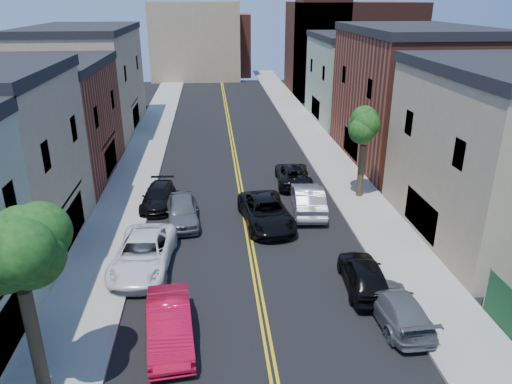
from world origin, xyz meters
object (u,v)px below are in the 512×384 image
object	(u,v)px
white_pickup	(143,254)
dark_car_right_far	(293,174)
black_suv_lane	(266,212)
black_car_right	(364,274)
black_car_left	(158,197)
grey_car_right	(396,307)
grey_car_left	(182,211)
silver_car_right	(308,199)
red_sedan	(170,324)

from	to	relation	value
white_pickup	dark_car_right_far	xyz separation A→B (m)	(9.37, 10.96, -0.10)
black_suv_lane	black_car_right	bearing A→B (deg)	-69.41
black_car_left	dark_car_right_far	size ratio (longest dim) A/B	0.89
grey_car_right	dark_car_right_far	distance (m)	16.32
grey_car_left	dark_car_right_far	bearing A→B (deg)	33.36
dark_car_right_far	black_suv_lane	xyz separation A→B (m)	(-2.72, -6.54, 0.08)
grey_car_right	black_car_right	world-z (taller)	black_car_right
grey_car_left	silver_car_right	xyz separation A→B (m)	(7.76, 0.90, 0.06)
black_car_left	black_car_right	xyz separation A→B (m)	(10.36, -10.62, 0.10)
white_pickup	grey_car_left	xyz separation A→B (m)	(1.70, 5.08, -0.02)
silver_car_right	black_car_left	bearing A→B (deg)	-6.04
black_car_left	grey_car_right	xyz separation A→B (m)	(11.00, -13.05, 0.01)
dark_car_right_far	black_suv_lane	bearing A→B (deg)	70.92
white_pickup	grey_car_right	world-z (taller)	white_pickup
black_car_left	silver_car_right	size ratio (longest dim) A/B	0.88
red_sedan	grey_car_right	size ratio (longest dim) A/B	1.04
red_sedan	black_car_right	world-z (taller)	red_sedan
grey_car_left	grey_car_right	bearing A→B (deg)	-52.19
grey_car_left	silver_car_right	bearing A→B (deg)	2.45
red_sedan	grey_car_right	distance (m)	9.31
grey_car_left	black_suv_lane	size ratio (longest dim) A/B	0.82
red_sedan	black_car_left	bearing A→B (deg)	91.14
red_sedan	silver_car_right	xyz separation A→B (m)	(7.76, 11.68, 0.06)
black_suv_lane	black_car_left	bearing A→B (deg)	146.81
white_pickup	black_suv_lane	size ratio (longest dim) A/B	1.03
black_car_right	grey_car_left	bearing A→B (deg)	-38.94
grey_car_right	black_car_right	distance (m)	2.52
red_sedan	grey_car_right	world-z (taller)	red_sedan
black_car_right	dark_car_right_far	world-z (taller)	black_car_right
black_car_left	black_suv_lane	distance (m)	7.45
grey_car_right	red_sedan	bearing A→B (deg)	-0.06
red_sedan	dark_car_right_far	xyz separation A→B (m)	(7.67, 16.67, -0.08)
grey_car_left	dark_car_right_far	xyz separation A→B (m)	(7.67, 5.89, -0.08)
black_car_left	black_suv_lane	size ratio (longest dim) A/B	0.80
black_car_left	dark_car_right_far	world-z (taller)	dark_car_right_far
grey_car_right	dark_car_right_far	size ratio (longest dim) A/B	0.90
red_sedan	dark_car_right_far	world-z (taller)	red_sedan
red_sedan	dark_car_right_far	size ratio (longest dim) A/B	0.94
red_sedan	grey_car_left	size ratio (longest dim) A/B	1.03
red_sedan	black_car_left	size ratio (longest dim) A/B	1.05
grey_car_left	black_car_left	bearing A→B (deg)	118.04
grey_car_right	silver_car_right	distance (m)	11.35
grey_car_left	grey_car_right	xyz separation A→B (m)	(9.30, -10.35, -0.12)
white_pickup	grey_car_left	distance (m)	5.35
black_car_left	silver_car_right	distance (m)	9.64
red_sedan	black_suv_lane	size ratio (longest dim) A/B	0.84
silver_car_right	dark_car_right_far	distance (m)	4.99
grey_car_left	dark_car_right_far	world-z (taller)	grey_car_left
grey_car_right	black_car_right	size ratio (longest dim) A/B	1.03
red_sedan	white_pickup	bearing A→B (deg)	100.56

